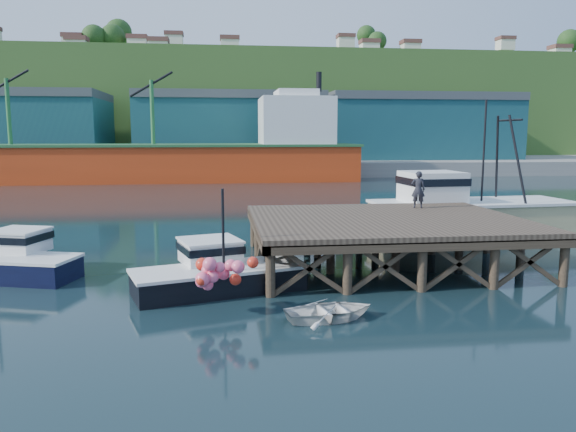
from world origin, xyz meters
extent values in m
plane|color=black|center=(0.00, 0.00, 0.00)|extent=(300.00, 300.00, 0.00)
cube|color=brown|center=(5.50, 0.00, 2.00)|extent=(12.00, 10.00, 0.25)
cube|color=#473828|center=(5.50, -4.85, 1.75)|extent=(12.00, 0.30, 0.35)
cylinder|color=#473828|center=(-0.20, -4.70, 0.80)|extent=(0.36, 0.36, 2.60)
cylinder|color=#473828|center=(11.20, -4.70, 0.80)|extent=(0.36, 0.36, 2.60)
cylinder|color=#473828|center=(-0.20, 4.70, 0.80)|extent=(0.36, 0.36, 2.60)
cylinder|color=#473828|center=(11.20, 4.70, 0.80)|extent=(0.36, 0.36, 2.60)
cube|color=gray|center=(0.00, 70.00, 1.00)|extent=(160.00, 40.00, 2.00)
cube|color=#195254|center=(0.00, 65.00, 6.50)|extent=(28.00, 16.00, 9.00)
cube|color=#195254|center=(30.00, 65.00, 6.50)|extent=(30.00, 16.00, 9.00)
cube|color=red|center=(-12.00, 48.00, 2.20)|extent=(55.00, 9.50, 4.40)
cube|color=#26592D|center=(-12.00, 48.00, 4.50)|extent=(55.50, 10.00, 0.30)
cube|color=silver|center=(8.00, 48.00, 7.50)|extent=(9.00, 9.00, 6.00)
cube|color=silver|center=(8.00, 48.00, 10.80)|extent=(5.00, 7.00, 1.20)
cylinder|color=black|center=(11.00, 48.00, 12.50)|extent=(0.70, 0.70, 2.50)
cube|color=#2D511E|center=(0.00, 100.00, 11.00)|extent=(220.00, 50.00, 22.00)
cube|color=black|center=(-10.70, -0.89, 0.45)|extent=(6.18, 3.72, 0.90)
cube|color=silver|center=(-10.70, -0.89, 0.92)|extent=(6.31, 3.79, 0.12)
cube|color=silver|center=(-10.40, 0.12, 1.36)|extent=(2.37, 2.37, 0.90)
cube|color=black|center=(-10.40, 0.12, 1.56)|extent=(2.50, 2.50, 0.30)
cube|color=black|center=(-2.05, -3.80, 0.43)|extent=(6.64, 4.02, 0.86)
cube|color=silver|center=(-2.05, -3.80, 0.88)|extent=(6.78, 4.11, 0.12)
cube|color=silver|center=(-2.38, -2.72, 1.30)|extent=(2.59, 2.59, 0.86)
cube|color=black|center=(-2.38, -2.72, 1.49)|extent=(2.73, 2.73, 0.29)
cylinder|color=black|center=(-1.87, -4.40, 2.40)|extent=(0.10, 0.10, 3.07)
sphere|color=#FF5D84|center=(-2.23, -6.48, 1.06)|extent=(0.40, 0.40, 0.40)
sphere|color=#FF5D84|center=(-1.37, -6.29, 1.25)|extent=(0.40, 0.40, 0.40)
sphere|color=red|center=(-1.75, -6.77, 1.44)|extent=(0.40, 0.40, 0.40)
cube|color=tan|center=(12.71, 6.50, 0.94)|extent=(11.70, 4.77, 1.87)
cube|color=silver|center=(12.71, 6.50, 1.93)|extent=(11.93, 4.99, 0.16)
cube|color=silver|center=(10.11, 6.50, 2.81)|extent=(3.32, 3.13, 1.87)
cube|color=black|center=(10.11, 6.50, 3.23)|extent=(3.43, 3.24, 0.42)
cylinder|color=black|center=(13.23, 6.50, 4.68)|extent=(0.12, 0.12, 6.24)
imported|color=silver|center=(1.44, -7.47, 0.30)|extent=(3.21, 2.56, 0.60)
imported|color=black|center=(8.09, 3.02, 3.07)|extent=(0.79, 0.64, 1.89)
camera|label=1|loc=(-2.01, -24.37, 5.84)|focal=35.00mm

